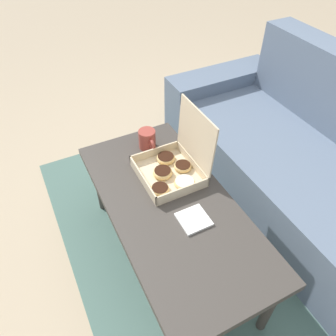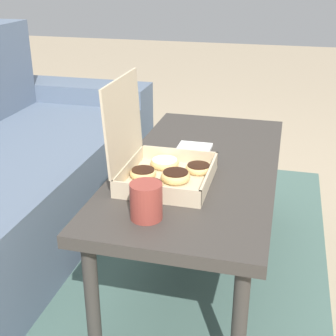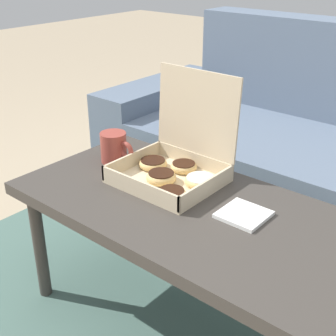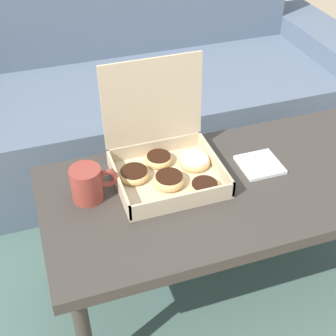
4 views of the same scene
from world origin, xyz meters
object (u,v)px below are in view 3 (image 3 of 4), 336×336
object	(u,v)px
couch	(322,162)
pastry_box	(176,163)
coffee_mug	(114,147)
coffee_table	(197,222)

from	to	relation	value
couch	pastry_box	xyz separation A→B (m)	(-0.17, -0.84, 0.24)
coffee_mug	couch	bearing A→B (deg)	64.05
coffee_table	pastry_box	xyz separation A→B (m)	(-0.17, 0.11, 0.10)
coffee_table	coffee_mug	world-z (taller)	coffee_mug
coffee_table	pastry_box	distance (m)	0.23
coffee_table	coffee_mug	distance (m)	0.45
pastry_box	coffee_mug	xyz separation A→B (m)	(-0.26, -0.04, -0.00)
pastry_box	coffee_mug	world-z (taller)	pastry_box
couch	coffee_mug	world-z (taller)	couch
couch	coffee_mug	bearing A→B (deg)	-115.95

